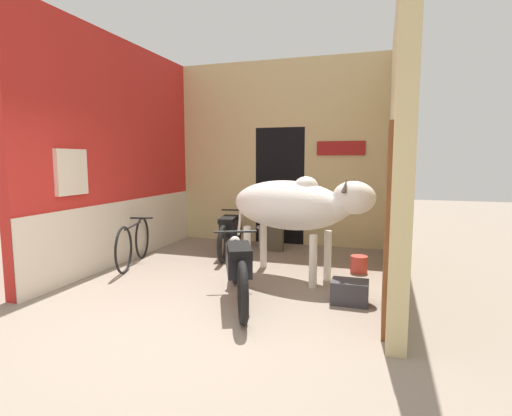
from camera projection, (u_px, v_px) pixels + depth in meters
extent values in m
plane|color=gray|center=(173.00, 326.00, 4.20)|extent=(30.00, 30.00, 0.00)
cube|color=red|center=(119.00, 152.00, 6.73)|extent=(0.18, 4.42, 3.73)
cube|color=silver|center=(127.00, 231.00, 6.86)|extent=(0.03, 4.42, 1.04)
cube|color=silver|center=(71.00, 172.00, 5.56)|extent=(0.08, 0.56, 0.64)
cube|color=#D1BC84|center=(280.00, 94.00, 8.09)|extent=(4.26, 0.18, 1.34)
cube|color=#D1BC84|center=(221.00, 185.00, 8.71)|extent=(1.64, 0.18, 2.39)
cube|color=#D1BC84|center=(345.00, 187.00, 7.91)|extent=(1.59, 0.18, 2.39)
cube|color=black|center=(285.00, 185.00, 8.65)|extent=(1.03, 0.90, 2.39)
cube|color=maroon|center=(341.00, 148.00, 7.74)|extent=(0.93, 0.03, 0.27)
cube|color=#D1BC84|center=(397.00, 150.00, 5.39)|extent=(0.18, 4.42, 3.73)
cube|color=brown|center=(387.00, 226.00, 4.19)|extent=(0.05, 1.00, 2.10)
ellipsoid|color=silver|center=(287.00, 205.00, 5.85)|extent=(2.02, 1.36, 0.72)
ellipsoid|color=silver|center=(306.00, 186.00, 5.62)|extent=(0.43, 0.40, 0.27)
cylinder|color=silver|center=(340.00, 205.00, 5.32)|extent=(0.56, 0.49, 0.48)
ellipsoid|color=silver|center=(354.00, 198.00, 5.19)|extent=(0.68, 0.55, 0.43)
cylinder|color=silver|center=(240.00, 215.00, 6.42)|extent=(0.14, 0.09, 0.66)
cylinder|color=silver|center=(328.00, 256.00, 5.75)|extent=(0.11, 0.11, 0.73)
cylinder|color=silver|center=(313.00, 261.00, 5.42)|extent=(0.11, 0.11, 0.73)
cylinder|color=silver|center=(263.00, 245.00, 6.46)|extent=(0.11, 0.11, 0.73)
cylinder|color=silver|center=(247.00, 250.00, 6.13)|extent=(0.11, 0.11, 0.73)
cone|color=#473D33|center=(355.00, 184.00, 5.32)|extent=(0.12, 0.16, 0.20)
cone|color=#473D33|center=(345.00, 186.00, 5.08)|extent=(0.12, 0.16, 0.20)
torus|color=black|center=(243.00, 293.00, 4.23)|extent=(0.35, 0.65, 0.68)
torus|color=black|center=(235.00, 260.00, 5.60)|extent=(0.35, 0.65, 0.68)
cube|color=black|center=(238.00, 260.00, 4.89)|extent=(0.57, 0.81, 0.28)
cube|color=black|center=(239.00, 249.00, 4.67)|extent=(0.49, 0.67, 0.09)
cylinder|color=black|center=(235.00, 232.00, 5.40)|extent=(0.54, 0.27, 0.03)
sphere|color=silver|center=(235.00, 241.00, 5.51)|extent=(0.15, 0.15, 0.15)
torus|color=black|center=(223.00, 244.00, 6.73)|extent=(0.20, 0.65, 0.64)
torus|color=black|center=(237.00, 229.00, 8.15)|extent=(0.20, 0.65, 0.64)
cube|color=black|center=(231.00, 227.00, 7.42)|extent=(0.42, 0.83, 0.28)
cube|color=black|center=(228.00, 219.00, 7.18)|extent=(0.37, 0.67, 0.09)
cylinder|color=black|center=(236.00, 210.00, 7.94)|extent=(0.58, 0.14, 0.03)
sphere|color=silver|center=(237.00, 217.00, 8.06)|extent=(0.15, 0.15, 0.15)
torus|color=black|center=(124.00, 250.00, 6.10)|extent=(0.25, 0.71, 0.73)
torus|color=black|center=(142.00, 238.00, 7.05)|extent=(0.25, 0.71, 0.73)
cylinder|color=black|center=(133.00, 226.00, 6.54)|extent=(0.26, 0.76, 0.03)
cylinder|color=black|center=(140.00, 218.00, 6.92)|extent=(0.43, 0.16, 0.03)
cube|color=brown|center=(275.00, 240.00, 7.62)|extent=(0.31, 0.14, 0.43)
cube|color=brown|center=(276.00, 225.00, 7.67)|extent=(0.31, 0.32, 0.11)
cube|color=beige|center=(277.00, 212.00, 7.71)|extent=(0.44, 0.20, 0.51)
sphere|color=#937051|center=(277.00, 193.00, 7.67)|extent=(0.20, 0.20, 0.20)
cylinder|color=beige|center=(264.00, 238.00, 7.88)|extent=(0.22, 0.22, 0.40)
cylinder|color=beige|center=(264.00, 227.00, 7.85)|extent=(0.31, 0.31, 0.04)
cube|color=#38383D|center=(350.00, 292.00, 4.85)|extent=(0.44, 0.32, 0.28)
cylinder|color=#C63D33|center=(359.00, 264.00, 6.17)|extent=(0.26, 0.26, 0.26)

